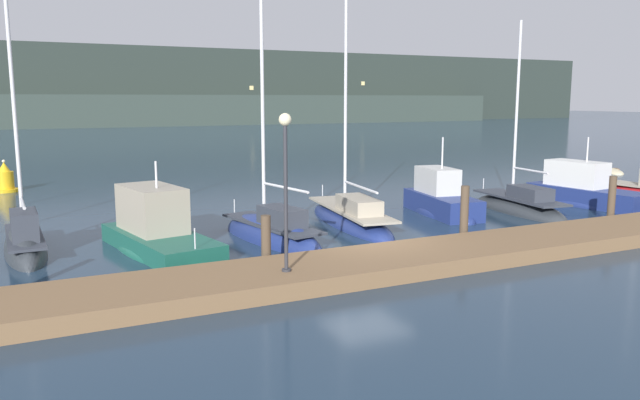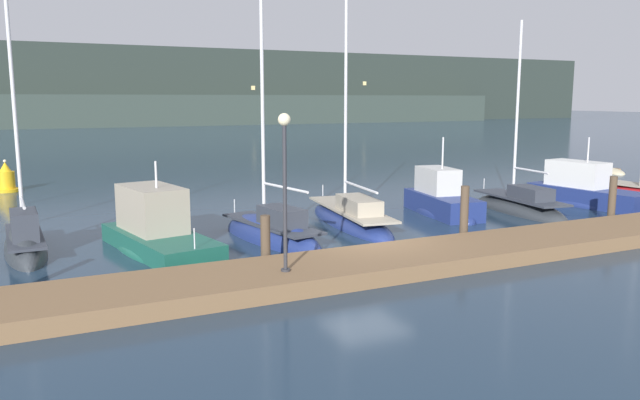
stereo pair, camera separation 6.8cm
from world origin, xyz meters
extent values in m
plane|color=#1E3347|center=(0.00, 0.00, 0.00)|extent=(400.00, 400.00, 0.00)
cube|color=brown|center=(0.00, -2.03, 0.23)|extent=(44.71, 2.80, 0.45)
cylinder|color=#4C3D2D|center=(-3.55, -0.38, 0.78)|extent=(0.28, 0.28, 1.56)
cylinder|color=#4C3D2D|center=(3.55, -0.38, 0.99)|extent=(0.28, 0.28, 1.97)
cylinder|color=#4C3D2D|center=(10.66, -0.38, 0.96)|extent=(0.28, 0.28, 1.91)
ellipsoid|color=#2D3338|center=(-9.75, 4.78, 0.00)|extent=(1.38, 5.30, 1.65)
cube|color=#333842|center=(-9.75, 4.78, 0.53)|extent=(1.16, 4.45, 0.08)
cube|color=#333842|center=(-9.74, 4.15, 1.00)|extent=(0.79, 1.71, 0.86)
cylinder|color=silver|center=(-9.76, 5.21, 4.23)|extent=(0.12, 0.12, 7.40)
cylinder|color=silver|center=(-9.73, 4.08, 1.71)|extent=(0.15, 2.26, 0.09)
cylinder|color=silver|center=(-9.82, 7.21, 0.78)|extent=(0.04, 0.04, 0.50)
ellipsoid|color=#195647|center=(-5.86, 3.00, 0.00)|extent=(3.25, 6.37, 0.95)
cube|color=#195647|center=(-5.86, 3.00, 0.29)|extent=(2.97, 5.74, 0.59)
cube|color=#A39984|center=(-5.97, 3.60, 1.32)|extent=(1.94, 2.90, 1.45)
cube|color=black|center=(-6.20, 4.79, 1.53)|extent=(1.33, 0.51, 0.65)
cylinder|color=silver|center=(-5.88, 3.12, 2.47)|extent=(0.07, 0.07, 0.85)
cylinder|color=silver|center=(-5.39, 0.49, 0.89)|extent=(0.04, 0.04, 0.60)
ellipsoid|color=navy|center=(-2.10, 2.90, 0.00)|extent=(2.44, 5.95, 1.68)
cube|color=#333842|center=(-2.10, 2.90, 0.59)|extent=(2.05, 5.00, 0.08)
cube|color=#333842|center=(-1.99, 2.21, 0.95)|extent=(1.19, 1.97, 0.63)
cylinder|color=silver|center=(-2.18, 3.35, 4.52)|extent=(0.12, 0.12, 7.84)
cylinder|color=silver|center=(-1.95, 2.02, 1.95)|extent=(0.54, 2.68, 0.09)
cylinder|color=silver|center=(-2.55, 5.52, 0.84)|extent=(0.04, 0.04, 0.50)
ellipsoid|color=navy|center=(1.79, 4.35, 0.00)|extent=(2.74, 7.67, 1.13)
cube|color=#A39984|center=(1.79, 4.35, 0.58)|extent=(2.30, 6.45, 0.08)
cube|color=#A39984|center=(1.67, 3.45, 0.89)|extent=(1.35, 2.52, 0.55)
cylinder|color=silver|center=(1.87, 4.94, 5.39)|extent=(0.12, 0.12, 9.63)
cylinder|color=silver|center=(1.65, 3.34, 1.58)|extent=(0.54, 3.22, 0.09)
cylinder|color=silver|center=(2.27, 7.77, 0.83)|extent=(0.04, 0.04, 0.50)
ellipsoid|color=navy|center=(6.21, 4.35, 0.00)|extent=(2.50, 5.12, 1.31)
cube|color=navy|center=(6.21, 4.35, 0.43)|extent=(2.28, 4.61, 0.85)
cube|color=silver|center=(6.30, 4.83, 1.39)|extent=(1.50, 2.32, 1.08)
cube|color=black|center=(6.46, 5.80, 1.55)|extent=(1.04, 0.39, 0.49)
cylinder|color=silver|center=(6.23, 4.45, 2.59)|extent=(0.07, 0.07, 1.32)
cylinder|color=silver|center=(5.87, 2.32, 1.15)|extent=(0.04, 0.04, 0.60)
ellipsoid|color=#2D3338|center=(9.59, 3.40, 0.00)|extent=(2.44, 6.13, 1.25)
cube|color=#333842|center=(9.59, 3.40, 0.62)|extent=(2.05, 5.15, 0.08)
cube|color=#333842|center=(9.50, 2.69, 0.93)|extent=(1.25, 2.02, 0.53)
cylinder|color=silver|center=(9.65, 3.87, 4.36)|extent=(0.12, 0.12, 7.47)
cylinder|color=silver|center=(9.51, 2.76, 1.87)|extent=(0.37, 2.22, 0.09)
cylinder|color=silver|center=(9.94, 6.12, 0.87)|extent=(0.04, 0.04, 0.50)
ellipsoid|color=navy|center=(13.61, 3.31, 0.00)|extent=(2.53, 6.27, 1.08)
cube|color=navy|center=(13.61, 3.31, 0.40)|extent=(2.31, 5.65, 0.81)
cube|color=silver|center=(13.54, 3.91, 1.40)|extent=(1.55, 2.81, 1.18)
cube|color=black|center=(13.40, 5.13, 1.57)|extent=(1.13, 0.36, 0.53)
cylinder|color=silver|center=(13.59, 3.43, 2.55)|extent=(0.07, 0.07, 1.13)
cylinder|color=silver|center=(17.85, 6.10, 0.83)|extent=(0.04, 0.04, 0.50)
cylinder|color=gold|center=(-10.43, 19.72, 0.08)|extent=(1.29, 1.29, 0.16)
cylinder|color=gold|center=(-10.43, 19.72, 0.61)|extent=(0.86, 0.86, 0.90)
cone|color=gold|center=(-10.43, 19.72, 1.31)|extent=(0.60, 0.60, 0.50)
sphere|color=#F9EAB7|center=(-10.43, 19.72, 1.61)|extent=(0.16, 0.16, 0.16)
cylinder|color=#2D2D33|center=(-3.76, -2.36, 0.48)|extent=(0.24, 0.24, 0.06)
cylinder|color=#2D2D33|center=(-3.76, -2.36, 2.35)|extent=(0.10, 0.10, 3.67)
sphere|color=#F9EAB7|center=(-3.76, -2.36, 4.32)|extent=(0.32, 0.32, 0.32)
cube|color=#28332D|center=(0.00, 109.41, 7.21)|extent=(240.00, 16.00, 14.42)
cube|color=#333F39|center=(13.29, 99.41, 2.78)|extent=(144.00, 10.00, 5.55)
cube|color=#F4DB8C|center=(20.82, 101.36, 4.74)|extent=(0.80, 0.10, 0.80)
cube|color=#F4DB8C|center=(32.83, 101.36, 6.97)|extent=(0.80, 0.10, 0.80)
cube|color=#F4DB8C|center=(-2.99, 101.36, 1.77)|extent=(0.80, 0.10, 0.80)
cube|color=#F4DB8C|center=(-9.92, 101.36, 4.92)|extent=(0.80, 0.10, 0.80)
cube|color=#F4DB8C|center=(58.15, 101.36, 8.11)|extent=(0.80, 0.10, 0.80)
cube|color=#F4DB8C|center=(29.75, 101.36, 1.69)|extent=(0.80, 0.10, 0.80)
ellipsoid|color=beige|center=(25.78, 11.97, 0.00)|extent=(2.75, 3.55, 0.56)
cube|color=brown|center=(25.78, 11.97, 0.22)|extent=(1.16, 1.06, 0.06)
camera|label=1|loc=(-9.80, -16.69, 4.83)|focal=35.00mm
camera|label=2|loc=(-9.74, -16.72, 4.83)|focal=35.00mm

